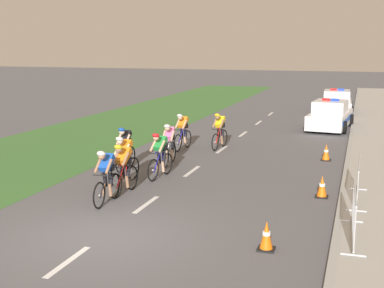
{
  "coord_description": "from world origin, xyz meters",
  "views": [
    {
      "loc": [
        5.42,
        -9.98,
        4.27
      ],
      "look_at": [
        0.24,
        5.8,
        1.1
      ],
      "focal_mm": 48.46,
      "sensor_mm": 36.0,
      "label": 1
    }
  ],
  "objects_px": {
    "cyclist_third": "(125,159)",
    "cyclist_fourth": "(160,154)",
    "crowd_barrier_front": "(354,215)",
    "cyclist_eighth": "(220,130)",
    "police_car_second": "(337,103)",
    "cyclist_fifth": "(125,148)",
    "cyclist_second": "(123,168)",
    "cyclist_lead": "(106,176)",
    "crowd_barrier_middle": "(358,181)",
    "cyclist_seventh": "(183,131)",
    "traffic_cone_mid": "(326,152)",
    "cyclist_sixth": "(169,143)",
    "police_car_nearest": "(330,116)",
    "traffic_cone_near": "(266,236)",
    "traffic_cone_far": "(322,187)"
  },
  "relations": [
    {
      "from": "cyclist_fifth",
      "to": "cyclist_sixth",
      "type": "height_order",
      "value": "same"
    },
    {
      "from": "cyclist_lead",
      "to": "cyclist_second",
      "type": "height_order",
      "value": "same"
    },
    {
      "from": "cyclist_eighth",
      "to": "police_car_nearest",
      "type": "relative_size",
      "value": 0.38
    },
    {
      "from": "cyclist_second",
      "to": "traffic_cone_near",
      "type": "distance_m",
      "value": 5.51
    },
    {
      "from": "crowd_barrier_front",
      "to": "traffic_cone_mid",
      "type": "xyz_separation_m",
      "value": [
        -1.14,
        8.34,
        -0.34
      ]
    },
    {
      "from": "cyclist_fifth",
      "to": "cyclist_eighth",
      "type": "xyz_separation_m",
      "value": [
        2.14,
        4.6,
        0.0
      ]
    },
    {
      "from": "traffic_cone_near",
      "to": "traffic_cone_mid",
      "type": "relative_size",
      "value": 1.0
    },
    {
      "from": "cyclist_eighth",
      "to": "police_car_second",
      "type": "bearing_deg",
      "value": 73.11
    },
    {
      "from": "cyclist_third",
      "to": "traffic_cone_mid",
      "type": "relative_size",
      "value": 2.69
    },
    {
      "from": "cyclist_seventh",
      "to": "traffic_cone_mid",
      "type": "bearing_deg",
      "value": -2.76
    },
    {
      "from": "cyclist_third",
      "to": "cyclist_eighth",
      "type": "relative_size",
      "value": 1.0
    },
    {
      "from": "cyclist_sixth",
      "to": "traffic_cone_near",
      "type": "distance_m",
      "value": 8.38
    },
    {
      "from": "cyclist_third",
      "to": "traffic_cone_near",
      "type": "distance_m",
      "value": 6.59
    },
    {
      "from": "cyclist_fourth",
      "to": "cyclist_eighth",
      "type": "xyz_separation_m",
      "value": [
        0.57,
        5.3,
        0.0
      ]
    },
    {
      "from": "cyclist_third",
      "to": "cyclist_eighth",
      "type": "xyz_separation_m",
      "value": [
        1.39,
        6.24,
        0.0
      ]
    },
    {
      "from": "cyclist_lead",
      "to": "crowd_barrier_front",
      "type": "relative_size",
      "value": 0.74
    },
    {
      "from": "police_car_second",
      "to": "traffic_cone_far",
      "type": "xyz_separation_m",
      "value": [
        0.57,
        -19.3,
        -0.37
      ]
    },
    {
      "from": "cyclist_third",
      "to": "cyclist_fourth",
      "type": "height_order",
      "value": "same"
    },
    {
      "from": "crowd_barrier_middle",
      "to": "traffic_cone_near",
      "type": "distance_m",
      "value": 4.37
    },
    {
      "from": "cyclist_lead",
      "to": "cyclist_third",
      "type": "height_order",
      "value": "same"
    },
    {
      "from": "cyclist_second",
      "to": "crowd_barrier_front",
      "type": "relative_size",
      "value": 0.74
    },
    {
      "from": "cyclist_fifth",
      "to": "police_car_nearest",
      "type": "bearing_deg",
      "value": 61.63
    },
    {
      "from": "crowd_barrier_front",
      "to": "cyclist_third",
      "type": "bearing_deg",
      "value": 156.37
    },
    {
      "from": "cyclist_fourth",
      "to": "police_car_nearest",
      "type": "distance_m",
      "value": 13.03
    },
    {
      "from": "cyclist_eighth",
      "to": "cyclist_seventh",
      "type": "bearing_deg",
      "value": -155.33
    },
    {
      "from": "cyclist_fourth",
      "to": "crowd_barrier_front",
      "type": "height_order",
      "value": "cyclist_fourth"
    },
    {
      "from": "traffic_cone_far",
      "to": "cyclist_fourth",
      "type": "bearing_deg",
      "value": 173.2
    },
    {
      "from": "police_car_nearest",
      "to": "cyclist_second",
      "type": "bearing_deg",
      "value": -109.06
    },
    {
      "from": "cyclist_fourth",
      "to": "cyclist_fifth",
      "type": "height_order",
      "value": "same"
    },
    {
      "from": "cyclist_lead",
      "to": "traffic_cone_near",
      "type": "xyz_separation_m",
      "value": [
        4.75,
        -1.91,
        -0.48
      ]
    },
    {
      "from": "cyclist_second",
      "to": "crowd_barrier_front",
      "type": "height_order",
      "value": "cyclist_second"
    },
    {
      "from": "crowd_barrier_middle",
      "to": "cyclist_seventh",
      "type": "bearing_deg",
      "value": 141.19
    },
    {
      "from": "cyclist_lead",
      "to": "cyclist_sixth",
      "type": "distance_m",
      "value": 4.95
    },
    {
      "from": "cyclist_lead",
      "to": "police_car_second",
      "type": "xyz_separation_m",
      "value": [
        5.0,
        21.73,
        -0.11
      ]
    },
    {
      "from": "cyclist_fifth",
      "to": "crowd_barrier_front",
      "type": "relative_size",
      "value": 0.74
    },
    {
      "from": "cyclist_sixth",
      "to": "crowd_barrier_middle",
      "type": "xyz_separation_m",
      "value": [
        6.57,
        -2.89,
        -0.14
      ]
    },
    {
      "from": "cyclist_lead",
      "to": "police_car_second",
      "type": "relative_size",
      "value": 0.39
    },
    {
      "from": "cyclist_fourth",
      "to": "crowd_barrier_front",
      "type": "relative_size",
      "value": 0.74
    },
    {
      "from": "cyclist_fifth",
      "to": "crowd_barrier_middle",
      "type": "xyz_separation_m",
      "value": [
        7.74,
        -1.68,
        -0.14
      ]
    },
    {
      "from": "police_car_second",
      "to": "crowd_barrier_middle",
      "type": "xyz_separation_m",
      "value": [
        1.54,
        -19.67,
        -0.03
      ]
    },
    {
      "from": "crowd_barrier_front",
      "to": "traffic_cone_mid",
      "type": "bearing_deg",
      "value": 97.77
    },
    {
      "from": "cyclist_fifth",
      "to": "traffic_cone_far",
      "type": "height_order",
      "value": "cyclist_fifth"
    },
    {
      "from": "cyclist_fifth",
      "to": "police_car_second",
      "type": "bearing_deg",
      "value": 70.97
    },
    {
      "from": "cyclist_second",
      "to": "cyclist_lead",
      "type": "bearing_deg",
      "value": -93.73
    },
    {
      "from": "cyclist_seventh",
      "to": "crowd_barrier_middle",
      "type": "distance_m",
      "value": 9.0
    },
    {
      "from": "cyclist_lead",
      "to": "cyclist_sixth",
      "type": "height_order",
      "value": "same"
    },
    {
      "from": "crowd_barrier_front",
      "to": "traffic_cone_near",
      "type": "relative_size",
      "value": 3.63
    },
    {
      "from": "cyclist_second",
      "to": "police_car_nearest",
      "type": "height_order",
      "value": "police_car_nearest"
    },
    {
      "from": "cyclist_sixth",
      "to": "traffic_cone_near",
      "type": "relative_size",
      "value": 2.69
    },
    {
      "from": "cyclist_fourth",
      "to": "cyclist_sixth",
      "type": "relative_size",
      "value": 1.0
    }
  ]
}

